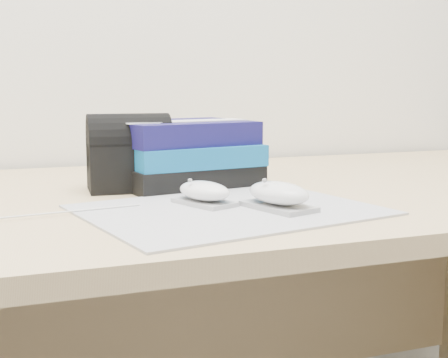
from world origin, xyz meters
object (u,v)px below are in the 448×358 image
object	(u,v)px
desk	(232,304)
book_stack	(184,154)
mouse_front	(279,195)
mouse_rear	(204,193)
pouch	(129,153)

from	to	relation	value
desk	book_stack	xyz separation A→B (m)	(-0.09, 0.00, 0.29)
mouse_front	desk	bearing A→B (deg)	82.82
mouse_rear	mouse_front	xyz separation A→B (m)	(0.09, -0.07, 0.00)
desk	mouse_rear	bearing A→B (deg)	-121.33
mouse_rear	pouch	xyz separation A→B (m)	(-0.07, 0.19, 0.04)
mouse_rear	pouch	world-z (taller)	pouch
mouse_front	book_stack	world-z (taller)	book_stack
mouse_rear	mouse_front	bearing A→B (deg)	-37.89
mouse_front	pouch	bearing A→B (deg)	122.04
mouse_rear	mouse_front	distance (m)	0.11
desk	mouse_rear	world-z (taller)	mouse_rear
book_stack	pouch	distance (m)	0.10
mouse_rear	book_stack	distance (m)	0.21
mouse_rear	pouch	size ratio (longest dim) A/B	0.75
desk	mouse_rear	size ratio (longest dim) A/B	14.66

